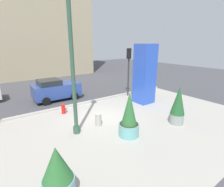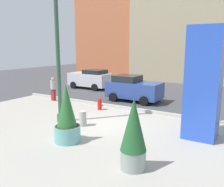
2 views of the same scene
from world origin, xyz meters
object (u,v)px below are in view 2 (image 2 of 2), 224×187
(potted_plant_curbside, at_px, (133,134))
(fire_hydrant, at_px, (100,104))
(concrete_bollard, at_px, (83,119))
(lamp_post, at_px, (58,48))
(potted_plant_by_pillar, at_px, (67,117))
(car_intersection, at_px, (133,88))
(car_curb_west, at_px, (91,79))
(pedestrian_crossing, at_px, (53,88))
(traffic_light_far_side, at_px, (218,66))
(art_pillar_blue, at_px, (204,84))

(potted_plant_curbside, relative_size, fire_hydrant, 3.11)
(fire_hydrant, height_order, concrete_bollard, same)
(lamp_post, bearing_deg, fire_hydrant, 82.45)
(potted_plant_by_pillar, bearing_deg, car_intersection, 97.61)
(potted_plant_by_pillar, height_order, fire_hydrant, potted_plant_by_pillar)
(fire_hydrant, xyz_separation_m, car_curb_west, (-5.16, 6.04, 0.54))
(concrete_bollard, height_order, pedestrian_crossing, pedestrian_crossing)
(potted_plant_by_pillar, height_order, traffic_light_far_side, traffic_light_far_side)
(concrete_bollard, bearing_deg, car_curb_west, 124.50)
(lamp_post, xyz_separation_m, potted_plant_by_pillar, (2.13, -1.84, -2.75))
(car_intersection, distance_m, pedestrian_crossing, 5.77)
(potted_plant_by_pillar, bearing_deg, lamp_post, 139.07)
(potted_plant_curbside, xyz_separation_m, concrete_bollard, (-4.00, 2.51, -0.80))
(concrete_bollard, bearing_deg, car_intersection, 93.58)
(fire_hydrant, bearing_deg, pedestrian_crossing, 174.58)
(concrete_bollard, bearing_deg, fire_hydrant, 109.10)
(fire_hydrant, bearing_deg, lamp_post, -97.55)
(potted_plant_curbside, bearing_deg, fire_hydrant, 132.58)
(potted_plant_by_pillar, bearing_deg, traffic_light_far_side, 49.59)
(lamp_post, distance_m, concrete_bollard, 3.70)
(potted_plant_by_pillar, xyz_separation_m, pedestrian_crossing, (-6.05, 5.27, -0.09))
(lamp_post, distance_m, pedestrian_crossing, 5.93)
(art_pillar_blue, distance_m, car_intersection, 7.57)
(art_pillar_blue, relative_size, fire_hydrant, 6.24)
(lamp_post, height_order, fire_hydrant, lamp_post)
(lamp_post, relative_size, potted_plant_by_pillar, 3.23)
(concrete_bollard, height_order, car_intersection, car_intersection)
(fire_hydrant, bearing_deg, traffic_light_far_side, 6.10)
(art_pillar_blue, height_order, car_curb_west, art_pillar_blue)
(lamp_post, bearing_deg, car_intersection, 80.86)
(potted_plant_curbside, height_order, concrete_bollard, potted_plant_curbside)
(concrete_bollard, bearing_deg, pedestrian_crossing, 147.80)
(traffic_light_far_side, relative_size, car_intersection, 1.12)
(potted_plant_by_pillar, bearing_deg, car_curb_west, 122.29)
(potted_plant_by_pillar, distance_m, traffic_light_far_side, 7.53)
(concrete_bollard, height_order, car_curb_west, car_curb_west)
(car_intersection, height_order, pedestrian_crossing, car_intersection)
(art_pillar_blue, xyz_separation_m, car_intersection, (-5.63, 4.86, -1.43))
(lamp_post, distance_m, fire_hydrant, 4.57)
(potted_plant_by_pillar, height_order, concrete_bollard, potted_plant_by_pillar)
(art_pillar_blue, xyz_separation_m, fire_hydrant, (-6.26, 1.49, -1.97))
(lamp_post, height_order, pedestrian_crossing, lamp_post)
(fire_hydrant, bearing_deg, potted_plant_by_pillar, -70.43)
(art_pillar_blue, height_order, car_intersection, art_pillar_blue)
(traffic_light_far_side, bearing_deg, lamp_post, -151.60)
(concrete_bollard, bearing_deg, traffic_light_far_side, 33.88)
(potted_plant_by_pillar, relative_size, traffic_light_far_side, 0.56)
(lamp_post, bearing_deg, potted_plant_curbside, -24.33)
(potted_plant_curbside, bearing_deg, art_pillar_blue, 72.81)
(pedestrian_crossing, bearing_deg, car_curb_west, 98.49)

